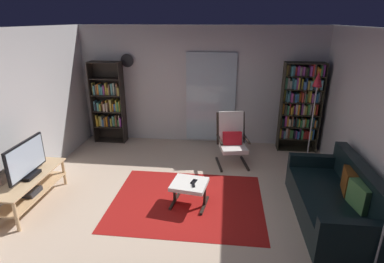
{
  "coord_description": "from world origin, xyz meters",
  "views": [
    {
      "loc": [
        0.59,
        -3.82,
        2.71
      ],
      "look_at": [
        0.06,
        0.82,
        0.99
      ],
      "focal_mm": 28.53,
      "sensor_mm": 36.0,
      "label": 1
    }
  ],
  "objects_px": {
    "ottoman": "(189,186)",
    "cell_phone": "(194,182)",
    "floor_lamp_by_shelf": "(316,93)",
    "tv_stand": "(31,186)",
    "television": "(27,161)",
    "leather_sofa": "(336,201)",
    "wall_clock": "(127,61)",
    "lounge_armchair": "(232,138)",
    "bookshelf_near_tv": "(109,104)",
    "tv_remote": "(193,184)",
    "bookshelf_near_sofa": "(300,104)"
  },
  "relations": [
    {
      "from": "television",
      "to": "bookshelf_near_tv",
      "type": "xyz_separation_m",
      "value": [
        0.24,
        2.71,
        0.15
      ]
    },
    {
      "from": "lounge_armchair",
      "to": "bookshelf_near_tv",
      "type": "bearing_deg",
      "value": 162.44
    },
    {
      "from": "bookshelf_near_tv",
      "to": "ottoman",
      "type": "relative_size",
      "value": 3.15
    },
    {
      "from": "tv_stand",
      "to": "television",
      "type": "relative_size",
      "value": 1.6
    },
    {
      "from": "tv_remote",
      "to": "wall_clock",
      "type": "distance_m",
      "value": 3.53
    },
    {
      "from": "wall_clock",
      "to": "lounge_armchair",
      "type": "bearing_deg",
      "value": -24.17
    },
    {
      "from": "wall_clock",
      "to": "television",
      "type": "bearing_deg",
      "value": -103.62
    },
    {
      "from": "bookshelf_near_tv",
      "to": "bookshelf_near_sofa",
      "type": "xyz_separation_m",
      "value": [
        4.21,
        -0.04,
        0.13
      ]
    },
    {
      "from": "tv_stand",
      "to": "tv_remote",
      "type": "height_order",
      "value": "tv_stand"
    },
    {
      "from": "bookshelf_near_sofa",
      "to": "cell_phone",
      "type": "relative_size",
      "value": 13.55
    },
    {
      "from": "bookshelf_near_sofa",
      "to": "ottoman",
      "type": "bearing_deg",
      "value": -130.55
    },
    {
      "from": "television",
      "to": "lounge_armchair",
      "type": "distance_m",
      "value": 3.55
    },
    {
      "from": "bookshelf_near_sofa",
      "to": "ottoman",
      "type": "relative_size",
      "value": 3.24
    },
    {
      "from": "floor_lamp_by_shelf",
      "to": "tv_stand",
      "type": "bearing_deg",
      "value": -157.33
    },
    {
      "from": "ottoman",
      "to": "floor_lamp_by_shelf",
      "type": "height_order",
      "value": "floor_lamp_by_shelf"
    },
    {
      "from": "bookshelf_near_sofa",
      "to": "tv_stand",
      "type": "bearing_deg",
      "value": -149.0
    },
    {
      "from": "tv_stand",
      "to": "lounge_armchair",
      "type": "bearing_deg",
      "value": 31.04
    },
    {
      "from": "television",
      "to": "bookshelf_near_tv",
      "type": "height_order",
      "value": "bookshelf_near_tv"
    },
    {
      "from": "tv_stand",
      "to": "lounge_armchair",
      "type": "height_order",
      "value": "lounge_armchair"
    },
    {
      "from": "tv_stand",
      "to": "wall_clock",
      "type": "distance_m",
      "value": 3.34
    },
    {
      "from": "floor_lamp_by_shelf",
      "to": "television",
      "type": "bearing_deg",
      "value": -157.44
    },
    {
      "from": "ottoman",
      "to": "cell_phone",
      "type": "xyz_separation_m",
      "value": [
        0.07,
        0.03,
        0.07
      ]
    },
    {
      "from": "television",
      "to": "leather_sofa",
      "type": "xyz_separation_m",
      "value": [
        4.5,
        0.12,
        -0.45
      ]
    },
    {
      "from": "wall_clock",
      "to": "floor_lamp_by_shelf",
      "type": "bearing_deg",
      "value": -14.61
    },
    {
      "from": "lounge_armchair",
      "to": "leather_sofa",
      "type": "bearing_deg",
      "value": -49.35
    },
    {
      "from": "television",
      "to": "floor_lamp_by_shelf",
      "type": "relative_size",
      "value": 0.46
    },
    {
      "from": "bookshelf_near_tv",
      "to": "ottoman",
      "type": "bearing_deg",
      "value": -48.64
    },
    {
      "from": "bookshelf_near_sofa",
      "to": "leather_sofa",
      "type": "bearing_deg",
      "value": -88.85
    },
    {
      "from": "leather_sofa",
      "to": "lounge_armchair",
      "type": "height_order",
      "value": "lounge_armchair"
    },
    {
      "from": "television",
      "to": "wall_clock",
      "type": "relative_size",
      "value": 2.94
    },
    {
      "from": "leather_sofa",
      "to": "floor_lamp_by_shelf",
      "type": "bearing_deg",
      "value": 89.4
    },
    {
      "from": "television",
      "to": "tv_remote",
      "type": "distance_m",
      "value": 2.5
    },
    {
      "from": "leather_sofa",
      "to": "wall_clock",
      "type": "relative_size",
      "value": 6.58
    },
    {
      "from": "tv_stand",
      "to": "floor_lamp_by_shelf",
      "type": "height_order",
      "value": "floor_lamp_by_shelf"
    },
    {
      "from": "television",
      "to": "lounge_armchair",
      "type": "xyz_separation_m",
      "value": [
        3.04,
        1.82,
        -0.21
      ]
    },
    {
      "from": "tv_remote",
      "to": "bookshelf_near_tv",
      "type": "bearing_deg",
      "value": 121.75
    },
    {
      "from": "tv_stand",
      "to": "bookshelf_near_tv",
      "type": "relative_size",
      "value": 0.74
    },
    {
      "from": "tv_stand",
      "to": "cell_phone",
      "type": "distance_m",
      "value": 2.48
    },
    {
      "from": "lounge_armchair",
      "to": "cell_phone",
      "type": "distance_m",
      "value": 1.65
    },
    {
      "from": "tv_stand",
      "to": "cell_phone",
      "type": "xyz_separation_m",
      "value": [
        2.46,
        0.3,
        0.07
      ]
    },
    {
      "from": "ottoman",
      "to": "wall_clock",
      "type": "distance_m",
      "value": 3.47
    },
    {
      "from": "bookshelf_near_tv",
      "to": "cell_phone",
      "type": "relative_size",
      "value": 13.18
    },
    {
      "from": "television",
      "to": "ottoman",
      "type": "bearing_deg",
      "value": 6.21
    },
    {
      "from": "ottoman",
      "to": "wall_clock",
      "type": "relative_size",
      "value": 2.02
    },
    {
      "from": "bookshelf_near_sofa",
      "to": "television",
      "type": "bearing_deg",
      "value": -149.09
    },
    {
      "from": "ottoman",
      "to": "cell_phone",
      "type": "height_order",
      "value": "cell_phone"
    },
    {
      "from": "bookshelf_near_tv",
      "to": "cell_phone",
      "type": "xyz_separation_m",
      "value": [
        2.22,
        -2.42,
        -0.5
      ]
    },
    {
      "from": "leather_sofa",
      "to": "ottoman",
      "type": "xyz_separation_m",
      "value": [
        -2.11,
        0.14,
        0.02
      ]
    },
    {
      "from": "cell_phone",
      "to": "wall_clock",
      "type": "bearing_deg",
      "value": 141.04
    },
    {
      "from": "lounge_armchair",
      "to": "cell_phone",
      "type": "height_order",
      "value": "lounge_armchair"
    }
  ]
}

